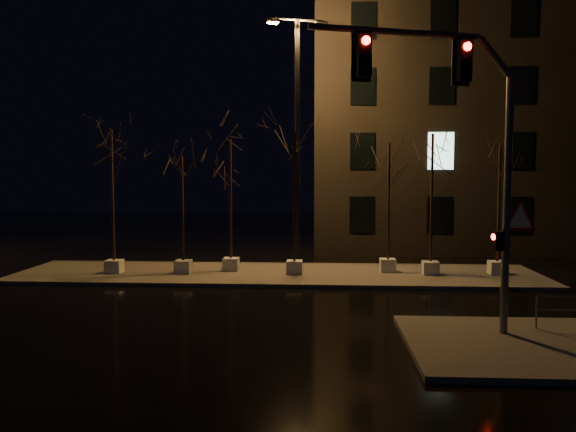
{
  "coord_description": "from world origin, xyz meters",
  "views": [
    {
      "loc": [
        1.83,
        -17.41,
        4.31
      ],
      "look_at": [
        0.66,
        2.73,
        2.8
      ],
      "focal_mm": 35.0,
      "sensor_mm": 36.0,
      "label": 1
    }
  ],
  "objects": [
    {
      "name": "building",
      "position": [
        14.0,
        18.0,
        7.5
      ],
      "size": [
        25.0,
        12.0,
        15.0
      ],
      "primitive_type": "cube",
      "color": "black",
      "rests_on": "ground"
    },
    {
      "name": "tree_5",
      "position": [
        6.4,
        5.93,
        4.67
      ],
      "size": [
        1.8,
        1.8,
        5.96
      ],
      "color": "beige",
      "rests_on": "median"
    },
    {
      "name": "tree_2",
      "position": [
        -2.01,
        6.37,
        4.54
      ],
      "size": [
        1.8,
        1.8,
        5.79
      ],
      "color": "beige",
      "rests_on": "median"
    },
    {
      "name": "tree_3",
      "position": [
        0.75,
        5.81,
        4.73
      ],
      "size": [
        1.8,
        1.8,
        6.04
      ],
      "color": "beige",
      "rests_on": "median"
    },
    {
      "name": "tree_1",
      "position": [
        -3.92,
        5.62,
        3.97
      ],
      "size": [
        1.8,
        1.8,
        5.04
      ],
      "color": "beige",
      "rests_on": "median"
    },
    {
      "name": "traffic_signal_mast",
      "position": [
        5.46,
        -3.01,
        5.16
      ],
      "size": [
        6.03,
        1.86,
        7.63
      ],
      "rotation": [
        0.0,
        0.0,
        0.3
      ],
      "color": "#5B5E63",
      "rests_on": "sidewalk_corner"
    },
    {
      "name": "median",
      "position": [
        0.0,
        6.0,
        0.07
      ],
      "size": [
        22.0,
        5.0,
        0.15
      ],
      "primitive_type": "cube",
      "color": "#4F4B46",
      "rests_on": "ground"
    },
    {
      "name": "sidewalk_corner",
      "position": [
        7.5,
        -3.5,
        0.07
      ],
      "size": [
        7.0,
        5.0,
        0.15
      ],
      "primitive_type": "cube",
      "color": "#4F4B46",
      "rests_on": "ground"
    },
    {
      "name": "tree_6",
      "position": [
        9.18,
        6.15,
        4.36
      ],
      "size": [
        1.8,
        1.8,
        5.55
      ],
      "color": "beige",
      "rests_on": "median"
    },
    {
      "name": "ground",
      "position": [
        0.0,
        0.0,
        0.0
      ],
      "size": [
        90.0,
        90.0,
        0.0
      ],
      "primitive_type": "plane",
      "color": "black",
      "rests_on": "ground"
    },
    {
      "name": "streetlight_main",
      "position": [
        0.79,
        7.43,
        6.44
      ],
      "size": [
        2.68,
        1.1,
        10.9
      ],
      "rotation": [
        0.0,
        0.0,
        0.3
      ],
      "color": "black",
      "rests_on": "median"
    },
    {
      "name": "tree_4",
      "position": [
        4.71,
        6.5,
        4.41
      ],
      "size": [
        1.8,
        1.8,
        5.61
      ],
      "color": "beige",
      "rests_on": "median"
    },
    {
      "name": "tree_0",
      "position": [
        -6.84,
        5.52,
        4.81
      ],
      "size": [
        1.8,
        1.8,
        6.15
      ],
      "color": "beige",
      "rests_on": "median"
    }
  ]
}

